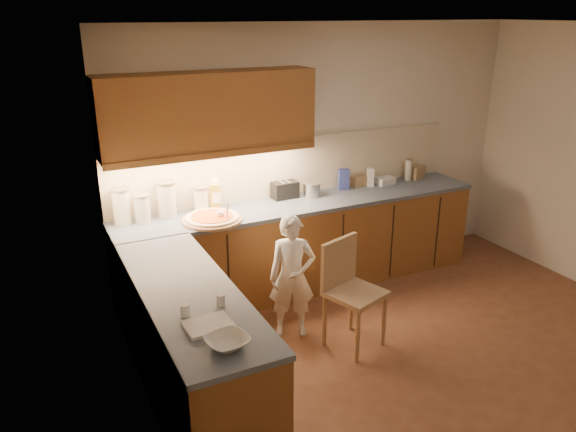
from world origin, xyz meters
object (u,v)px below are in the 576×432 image
object	(u,v)px
pizza_on_board	(212,218)
toaster	(285,190)
child	(292,277)
oil_jug	(215,196)
wooden_chair	(349,285)

from	to	relation	value
pizza_on_board	toaster	xyz separation A→B (m)	(0.87, 0.31, 0.06)
pizza_on_board	child	distance (m)	0.90
pizza_on_board	child	size ratio (longest dim) A/B	0.49
pizza_on_board	oil_jug	xyz separation A→B (m)	(0.13, 0.28, 0.11)
pizza_on_board	toaster	size ratio (longest dim) A/B	2.06
child	toaster	xyz separation A→B (m)	(0.39, 0.95, 0.46)
oil_jug	toaster	distance (m)	0.75
child	toaster	size ratio (longest dim) A/B	4.17
wooden_chair	toaster	xyz separation A→B (m)	(0.03, 1.29, 0.47)
pizza_on_board	toaster	bearing A→B (deg)	19.33
pizza_on_board	wooden_chair	world-z (taller)	pizza_on_board
oil_jug	toaster	size ratio (longest dim) A/B	1.13
pizza_on_board	oil_jug	size ratio (longest dim) A/B	1.82
pizza_on_board	wooden_chair	xyz separation A→B (m)	(0.84, -0.99, -0.41)
pizza_on_board	wooden_chair	distance (m)	1.36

